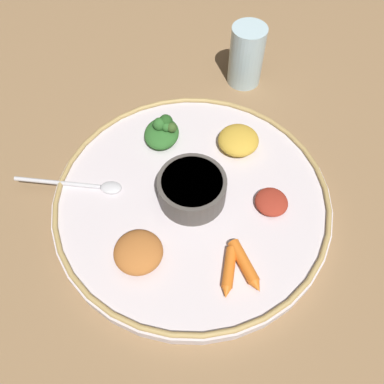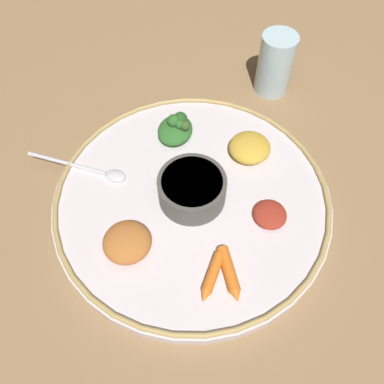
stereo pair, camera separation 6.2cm
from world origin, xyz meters
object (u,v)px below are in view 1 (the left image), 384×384
center_bowl (192,189)px  carrot_near_spoon (229,272)px  carrot_outer (245,265)px  drinking_glass (246,59)px  greens_pile (162,131)px  spoon (85,185)px

center_bowl → carrot_near_spoon: (0.13, -0.04, -0.02)m
carrot_outer → drinking_glass: (-0.31, 0.27, 0.02)m
greens_pile → carrot_outer: greens_pile is taller
spoon → drinking_glass: size_ratio=1.16×
center_bowl → drinking_glass: size_ratio=0.89×
drinking_glass → center_bowl: bearing=-57.1°
spoon → carrot_outer: 0.28m
greens_pile → carrot_outer: (0.27, -0.05, -0.01)m
carrot_near_spoon → center_bowl: bearing=164.1°
carrot_near_spoon → drinking_glass: drinking_glass is taller
carrot_near_spoon → carrot_outer: (0.01, 0.02, 0.00)m
carrot_outer → center_bowl: bearing=174.6°
spoon → greens_pile: (-0.01, 0.16, 0.01)m
center_bowl → carrot_outer: bearing=-5.4°
center_bowl → carrot_outer: size_ratio=1.29×
spoon → greens_pile: 0.16m
drinking_glass → spoon: bearing=-82.8°
greens_pile → spoon: bearing=-87.5°
center_bowl → greens_pile: (-0.13, 0.03, -0.01)m
greens_pile → carrot_outer: bearing=-10.1°
spoon → carrot_near_spoon: carrot_near_spoon is taller
center_bowl → carrot_outer: center_bowl is taller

